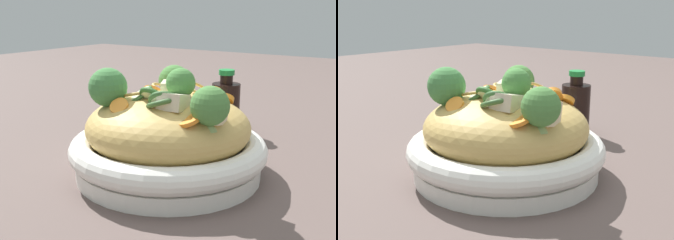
% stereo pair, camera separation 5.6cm
% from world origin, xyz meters
% --- Properties ---
extents(ground_plane, '(3.00, 3.00, 0.00)m').
position_xyz_m(ground_plane, '(0.00, 0.00, 0.00)').
color(ground_plane, brown).
extents(serving_bowl, '(0.27, 0.27, 0.06)m').
position_xyz_m(serving_bowl, '(0.00, 0.00, 0.03)').
color(serving_bowl, white).
rests_on(serving_bowl, ground_plane).
extents(noodle_heap, '(0.22, 0.22, 0.10)m').
position_xyz_m(noodle_heap, '(0.00, -0.00, 0.07)').
color(noodle_heap, tan).
rests_on(noodle_heap, serving_bowl).
extents(broccoli_florets, '(0.21, 0.20, 0.07)m').
position_xyz_m(broccoli_florets, '(0.01, 0.00, 0.12)').
color(broccoli_florets, '#A2BA70').
rests_on(broccoli_florets, serving_bowl).
extents(carrot_coins, '(0.13, 0.16, 0.03)m').
position_xyz_m(carrot_coins, '(-0.03, -0.01, 0.10)').
color(carrot_coins, orange).
rests_on(carrot_coins, serving_bowl).
extents(zucchini_slices, '(0.10, 0.07, 0.03)m').
position_xyz_m(zucchini_slices, '(-0.01, 0.04, 0.11)').
color(zucchini_slices, beige).
rests_on(zucchini_slices, serving_bowl).
extents(chicken_chunks, '(0.10, 0.07, 0.04)m').
position_xyz_m(chicken_chunks, '(-0.05, 0.02, 0.11)').
color(chicken_chunks, beige).
rests_on(chicken_chunks, serving_bowl).
extents(soy_sauce_bottle, '(0.05, 0.05, 0.12)m').
position_xyz_m(soy_sauce_bottle, '(0.02, -0.22, 0.05)').
color(soy_sauce_bottle, black).
rests_on(soy_sauce_bottle, ground_plane).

